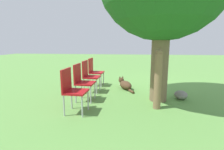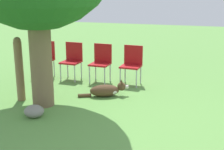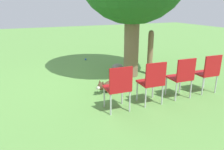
{
  "view_description": "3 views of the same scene",
  "coord_description": "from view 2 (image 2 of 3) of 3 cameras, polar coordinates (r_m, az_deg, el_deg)",
  "views": [
    {
      "loc": [
        0.75,
        5.34,
        1.4
      ],
      "look_at": [
        1.23,
        1.07,
        0.59
      ],
      "focal_mm": 28.0,
      "sensor_mm": 36.0,
      "label": 1
    },
    {
      "loc": [
        -4.84,
        -1.81,
        2.12
      ],
      "look_at": [
        0.96,
        0.05,
        0.45
      ],
      "focal_mm": 50.0,
      "sensor_mm": 36.0,
      "label": 2
    },
    {
      "loc": [
        5.33,
        -1.72,
        1.94
      ],
      "look_at": [
        1.02,
        0.16,
        0.41
      ],
      "focal_mm": 35.0,
      "sensor_mm": 36.0,
      "label": 3
    }
  ],
  "objects": [
    {
      "name": "red_chair_2",
      "position": [
        7.64,
        -7.28,
        3.03
      ],
      "size": [
        0.44,
        0.46,
        0.89
      ],
      "rotation": [
        0.0,
        0.0,
        3.1
      ],
      "color": "#B21419",
      "rests_on": "ground_plane"
    },
    {
      "name": "red_chair_1",
      "position": [
        7.37,
        -1.98,
        2.7
      ],
      "size": [
        0.44,
        0.46,
        0.89
      ],
      "rotation": [
        0.0,
        0.0,
        3.1
      ],
      "color": "#B21419",
      "rests_on": "ground_plane"
    },
    {
      "name": "fence_post",
      "position": [
        6.31,
        -16.59,
        1.07
      ],
      "size": [
        0.16,
        0.16,
        1.26
      ],
      "color": "#846647",
      "rests_on": "ground_plane"
    },
    {
      "name": "red_chair_3",
      "position": [
        7.97,
        -12.18,
        3.32
      ],
      "size": [
        0.44,
        0.46,
        0.89
      ],
      "rotation": [
        0.0,
        0.0,
        3.1
      ],
      "color": "#B21419",
      "rests_on": "ground_plane"
    },
    {
      "name": "red_chair_0",
      "position": [
        7.17,
        3.65,
        2.32
      ],
      "size": [
        0.44,
        0.46,
        0.89
      ],
      "rotation": [
        0.0,
        0.0,
        3.1
      ],
      "color": "#B21419",
      "rests_on": "ground_plane"
    },
    {
      "name": "ground_plane",
      "position": [
        5.58,
        -2.54,
        -7.05
      ],
      "size": [
        30.0,
        30.0,
        0.0
      ],
      "primitive_type": "plane",
      "color": "#609947"
    },
    {
      "name": "dog",
      "position": [
        6.42,
        -0.91,
        -2.8
      ],
      "size": [
        0.54,
        0.97,
        0.34
      ],
      "rotation": [
        0.0,
        0.0,
        5.16
      ],
      "color": "#513823",
      "rests_on": "ground_plane"
    },
    {
      "name": "garden_rock",
      "position": [
        5.55,
        -14.07,
        -6.44
      ],
      "size": [
        0.31,
        0.35,
        0.21
      ],
      "color": "gray",
      "rests_on": "ground_plane"
    }
  ]
}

